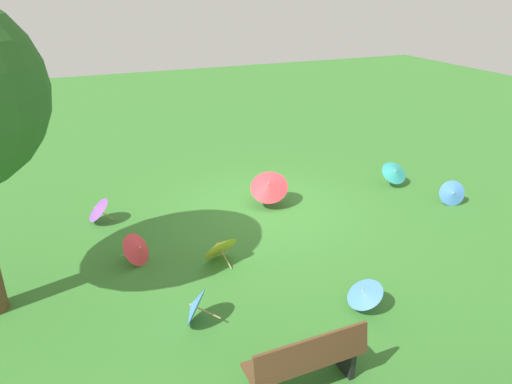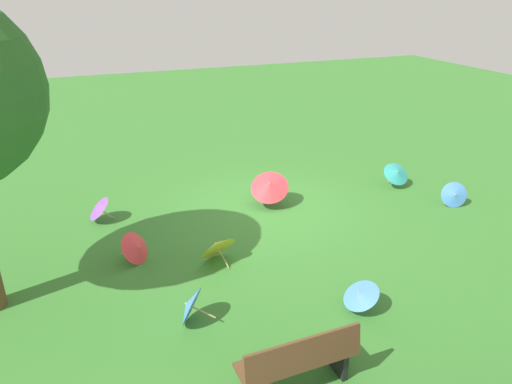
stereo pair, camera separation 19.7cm
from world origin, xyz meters
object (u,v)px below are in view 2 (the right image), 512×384
Objects in this scene: parasol_blue_0 at (189,305)px; parasol_blue_2 at (455,195)px; parasol_yellow_0 at (217,246)px; parasol_purple_0 at (97,208)px; parasol_red_0 at (137,247)px; parasol_blue_3 at (360,294)px; parasol_red_2 at (269,185)px; park_bench at (299,361)px; parasol_teal_0 at (397,173)px.

parasol_blue_2 is (-6.88, -1.83, -0.02)m from parasol_blue_0.
parasol_yellow_0 is at bearing 2.41° from parasol_blue_2.
parasol_red_0 is at bearing 105.07° from parasol_purple_0.
parasol_blue_3 is at bearing 137.55° from parasol_red_0.
parasol_purple_0 is (7.90, -2.28, 0.05)m from parasol_blue_2.
parasol_yellow_0 reaches higher than parasol_purple_0.
parasol_red_2 is at bearing -158.05° from parasol_red_0.
park_bench reaches higher than parasol_purple_0.
parasol_blue_3 is 0.53× the size of parasol_red_2.
parasol_red_0 is 2.08m from parasol_purple_0.
parasol_yellow_0 is 1.29× the size of parasol_blue_3.
parasol_teal_0 is at bearing -136.08° from park_bench.
parasol_red_0 is (1.45, -3.96, -0.16)m from park_bench.
parasol_red_2 reaches higher than parasol_red_0.
park_bench is at bearing 90.44° from parasol_yellow_0.
parasol_blue_3 is at bearing 164.53° from parasol_blue_0.
parasol_teal_0 is 3.52m from parasol_red_2.
parasol_red_0 is (7.36, -0.28, 0.01)m from parasol_blue_2.
parasol_purple_0 is 0.53× the size of parasol_red_2.
parasol_red_2 is at bearing -92.62° from parasol_blue_3.
parasol_red_2 is at bearing -135.27° from parasol_yellow_0.
parasol_blue_3 is (4.26, 2.56, 0.01)m from parasol_blue_2.
park_bench is 2.56× the size of parasol_blue_3.
parasol_yellow_0 is (5.38, 1.73, -0.08)m from parasol_teal_0.
parasol_red_0 is 1.23× the size of parasol_blue_3.
park_bench reaches higher than parasol_red_0.
parasol_red_2 is (3.52, -0.12, 0.15)m from parasol_teal_0.
parasol_red_2 reaches higher than parasol_teal_0.
parasol_purple_0 reaches higher than parasol_blue_3.
parasol_purple_0 is at bearing -16.12° from parasol_blue_2.
parasol_red_2 is (-0.19, -4.16, 0.23)m from parasol_blue_3.
parasol_red_2 reaches higher than parasol_blue_2.
parasol_teal_0 is 0.89× the size of parasol_red_0.
park_bench is 2.00m from parasol_blue_3.
parasol_blue_3 is (3.71, 4.04, -0.09)m from parasol_teal_0.
parasol_teal_0 is at bearing -162.20° from parasol_yellow_0.
parasol_purple_0 is (1.99, -5.96, -0.12)m from park_bench.
parasol_red_2 is (-3.83, 0.68, 0.20)m from parasol_purple_0.
parasol_blue_0 is 2.16m from parasol_red_0.
parasol_teal_0 is 6.91m from parasol_red_0.
parasol_blue_3 is at bearing 126.93° from parasol_purple_0.
parasol_blue_2 is at bearing -148.08° from park_bench.
parasol_red_0 is (6.80, 1.20, -0.09)m from parasol_teal_0.
park_bench is 2.09m from parasol_blue_0.
parasol_blue_0 is at bearing -62.22° from park_bench.
parasol_red_0 reaches higher than parasol_purple_0.
parasol_blue_3 is at bearing 87.38° from parasol_red_2.
parasol_blue_0 is 7.14m from parasol_teal_0.
parasol_blue_2 is 4.97m from parasol_blue_3.
parasol_red_0 is 0.65× the size of parasol_red_2.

